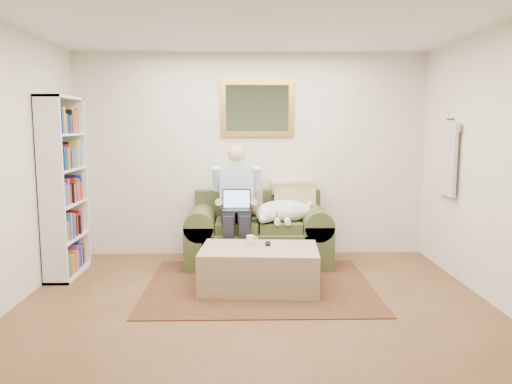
{
  "coord_description": "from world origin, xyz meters",
  "views": [
    {
      "loc": [
        -0.1,
        -3.95,
        1.69
      ],
      "look_at": [
        0.04,
        1.52,
        0.95
      ],
      "focal_mm": 35.0,
      "sensor_mm": 36.0,
      "label": 1
    }
  ],
  "objects_px": {
    "sofa": "(258,239)",
    "coffee_mug": "(250,240)",
    "seated_man": "(237,207)",
    "bookshelf": "(64,187)",
    "sleeping_dog": "(284,211)",
    "laptop": "(237,205)",
    "ottoman": "(259,268)"
  },
  "relations": [
    {
      "from": "ottoman",
      "to": "bookshelf",
      "type": "xyz_separation_m",
      "value": [
        -2.16,
        0.55,
        0.78
      ]
    },
    {
      "from": "bookshelf",
      "to": "sofa",
      "type": "bearing_deg",
      "value": 11.14
    },
    {
      "from": "sofa",
      "to": "coffee_mug",
      "type": "xyz_separation_m",
      "value": [
        -0.11,
        -0.85,
        0.19
      ]
    },
    {
      "from": "laptop",
      "to": "ottoman",
      "type": "xyz_separation_m",
      "value": [
        0.24,
        -0.75,
        -0.55
      ]
    },
    {
      "from": "laptop",
      "to": "coffee_mug",
      "type": "xyz_separation_m",
      "value": [
        0.15,
        -0.62,
        -0.28
      ]
    },
    {
      "from": "ottoman",
      "to": "laptop",
      "type": "bearing_deg",
      "value": 107.86
    },
    {
      "from": "sofa",
      "to": "bookshelf",
      "type": "xyz_separation_m",
      "value": [
        -2.18,
        -0.43,
        0.7
      ]
    },
    {
      "from": "ottoman",
      "to": "coffee_mug",
      "type": "relative_size",
      "value": 11.95
    },
    {
      "from": "sleeping_dog",
      "to": "ottoman",
      "type": "xyz_separation_m",
      "value": [
        -0.33,
        -0.89,
        -0.44
      ]
    },
    {
      "from": "sleeping_dog",
      "to": "bookshelf",
      "type": "height_order",
      "value": "bookshelf"
    },
    {
      "from": "sofa",
      "to": "ottoman",
      "type": "relative_size",
      "value": 1.45
    },
    {
      "from": "sleeping_dog",
      "to": "ottoman",
      "type": "distance_m",
      "value": 1.05
    },
    {
      "from": "sleeping_dog",
      "to": "bookshelf",
      "type": "bearing_deg",
      "value": -172.19
    },
    {
      "from": "seated_man",
      "to": "coffee_mug",
      "type": "bearing_deg",
      "value": -77.59
    },
    {
      "from": "sofa",
      "to": "laptop",
      "type": "height_order",
      "value": "laptop"
    },
    {
      "from": "bookshelf",
      "to": "sleeping_dog",
      "type": "bearing_deg",
      "value": 7.81
    },
    {
      "from": "sofa",
      "to": "seated_man",
      "type": "bearing_deg",
      "value": -148.55
    },
    {
      "from": "sofa",
      "to": "sleeping_dog",
      "type": "distance_m",
      "value": 0.49
    },
    {
      "from": "coffee_mug",
      "to": "bookshelf",
      "type": "relative_size",
      "value": 0.05
    },
    {
      "from": "bookshelf",
      "to": "laptop",
      "type": "bearing_deg",
      "value": 6.05
    },
    {
      "from": "bookshelf",
      "to": "coffee_mug",
      "type": "bearing_deg",
      "value": -11.5
    },
    {
      "from": "seated_man",
      "to": "sleeping_dog",
      "type": "distance_m",
      "value": 0.58
    },
    {
      "from": "ottoman",
      "to": "sleeping_dog",
      "type": "bearing_deg",
      "value": 69.9
    },
    {
      "from": "sofa",
      "to": "seated_man",
      "type": "height_order",
      "value": "seated_man"
    },
    {
      "from": "seated_man",
      "to": "laptop",
      "type": "bearing_deg",
      "value": -90.0
    },
    {
      "from": "sofa",
      "to": "bookshelf",
      "type": "relative_size",
      "value": 0.86
    },
    {
      "from": "laptop",
      "to": "ottoman",
      "type": "relative_size",
      "value": 0.28
    },
    {
      "from": "sleeping_dog",
      "to": "coffee_mug",
      "type": "height_order",
      "value": "sleeping_dog"
    },
    {
      "from": "laptop",
      "to": "sleeping_dog",
      "type": "bearing_deg",
      "value": 13.64
    },
    {
      "from": "sofa",
      "to": "sleeping_dog",
      "type": "relative_size",
      "value": 2.43
    },
    {
      "from": "sofa",
      "to": "coffee_mug",
      "type": "distance_m",
      "value": 0.88
    },
    {
      "from": "laptop",
      "to": "ottoman",
      "type": "height_order",
      "value": "laptop"
    }
  ]
}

